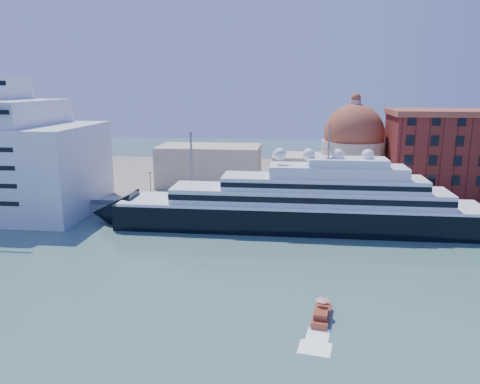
# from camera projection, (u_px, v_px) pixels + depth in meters

# --- Properties ---
(ground) EXTENTS (400.00, 400.00, 0.00)m
(ground) POSITION_uv_depth(u_px,v_px,m) (263.00, 266.00, 83.72)
(ground) COLOR #365E59
(ground) RESTS_ON ground
(quay) EXTENTS (180.00, 10.00, 2.50)m
(quay) POSITION_uv_depth(u_px,v_px,m) (272.00, 210.00, 116.37)
(quay) COLOR gray
(quay) RESTS_ON ground
(land) EXTENTS (260.00, 72.00, 2.00)m
(land) POSITION_uv_depth(u_px,v_px,m) (278.00, 179.00, 156.13)
(land) COLOR slate
(land) RESTS_ON ground
(quay_fence) EXTENTS (180.00, 0.10, 1.20)m
(quay_fence) POSITION_uv_depth(u_px,v_px,m) (271.00, 207.00, 111.60)
(quay_fence) COLOR slate
(quay_fence) RESTS_ON quay
(superyacht) EXTENTS (91.74, 12.72, 27.42)m
(superyacht) POSITION_uv_depth(u_px,v_px,m) (286.00, 208.00, 104.53)
(superyacht) COLOR black
(superyacht) RESTS_ON ground
(service_barge) EXTENTS (13.68, 8.40, 2.92)m
(service_barge) POSITION_uv_depth(u_px,v_px,m) (25.00, 218.00, 110.69)
(service_barge) COLOR white
(service_barge) RESTS_ON ground
(water_taxi) EXTENTS (3.24, 6.89, 3.15)m
(water_taxi) POSITION_uv_depth(u_px,v_px,m) (322.00, 314.00, 64.39)
(water_taxi) COLOR maroon
(water_taxi) RESTS_ON ground
(warehouse) EXTENTS (43.00, 19.00, 23.25)m
(warehouse) POSITION_uv_depth(u_px,v_px,m) (470.00, 153.00, 125.24)
(warehouse) COLOR maroon
(warehouse) RESTS_ON land
(church) EXTENTS (66.00, 18.00, 25.50)m
(church) POSITION_uv_depth(u_px,v_px,m) (298.00, 158.00, 136.47)
(church) COLOR beige
(church) RESTS_ON land
(lamp_posts) EXTENTS (120.80, 2.40, 18.00)m
(lamp_posts) POSITION_uv_depth(u_px,v_px,m) (220.00, 176.00, 114.17)
(lamp_posts) COLOR slate
(lamp_posts) RESTS_ON quay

